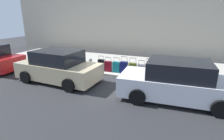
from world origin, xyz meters
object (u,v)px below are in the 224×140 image
suitcase_black_7 (101,65)px  suitcase_maroon_6 (108,66)px  suitcase_red_1 (149,70)px  bollard_post (82,63)px  suitcase_teal_5 (117,67)px  suitcase_navy_4 (124,68)px  parked_car_white_0 (177,82)px  suitcase_olive_3 (132,69)px  suitcase_silver_2 (141,70)px  parked_car_beige_1 (59,67)px  suitcase_black_0 (159,72)px  fire_hydrant (91,63)px

suitcase_black_7 → suitcase_maroon_6: bearing=-176.8°
suitcase_black_7 → suitcase_red_1: bearing=179.2°
bollard_post → suitcase_teal_5: bearing=-174.3°
suitcase_black_7 → bollard_post: 1.23m
suitcase_maroon_6 → bollard_post: bearing=5.2°
suitcase_navy_4 → parked_car_white_0: size_ratio=0.21×
suitcase_olive_3 → suitcase_black_7: suitcase_olive_3 is taller
suitcase_maroon_6 → suitcase_silver_2: bearing=-178.6°
suitcase_navy_4 → parked_car_beige_1: size_ratio=0.23×
suitcase_black_0 → parked_car_beige_1: size_ratio=0.20×
suitcase_teal_5 → suitcase_red_1: bearing=176.2°
suitcase_maroon_6 → parked_car_white_0: 4.42m
suitcase_black_7 → parked_car_white_0: (-4.33, 2.06, 0.28)m
suitcase_black_7 → parked_car_beige_1: parked_car_beige_1 is taller
suitcase_red_1 → suitcase_navy_4: size_ratio=1.02×
suitcase_maroon_6 → suitcase_black_7: size_ratio=0.95×
suitcase_black_0 → suitcase_navy_4: (1.94, 0.04, 0.05)m
suitcase_silver_2 → suitcase_olive_3: 0.48m
parked_car_beige_1 → suitcase_maroon_6: bearing=-132.3°
fire_hydrant → bollard_post: size_ratio=0.90×
suitcase_black_0 → suitcase_navy_4: 1.94m
suitcase_teal_5 → suitcase_maroon_6: (0.49, 0.06, 0.01)m
fire_hydrant → bollard_post: bearing=16.6°
suitcase_silver_2 → parked_car_beige_1: size_ratio=0.19×
suitcase_black_7 → bollard_post: size_ratio=1.15×
bollard_post → parked_car_white_0: bearing=160.8°
suitcase_teal_5 → suitcase_navy_4: bearing=167.2°
suitcase_red_1 → fire_hydrant: suitcase_red_1 is taller
suitcase_teal_5 → suitcase_maroon_6: 0.49m
suitcase_silver_2 → parked_car_white_0: bearing=132.5°
suitcase_black_0 → suitcase_black_7: size_ratio=0.97×
suitcase_maroon_6 → suitcase_black_0: bearing=179.9°
fire_hydrant → bollard_post: 0.52m
suitcase_navy_4 → suitcase_maroon_6: (0.98, -0.05, -0.04)m
fire_hydrant → parked_car_beige_1: size_ratio=0.16×
suitcase_black_0 → suitcase_silver_2: bearing=-3.1°
suitcase_olive_3 → bollard_post: suitcase_olive_3 is taller
suitcase_silver_2 → suitcase_navy_4: size_ratio=0.86×
bollard_post → parked_car_beige_1: (0.22, 1.93, 0.23)m
fire_hydrant → suitcase_navy_4: bearing=178.8°
suitcase_red_1 → suitcase_silver_2: size_ratio=1.19×
suitcase_teal_5 → bollard_post: bearing=5.7°
suitcase_navy_4 → suitcase_maroon_6: 0.98m
suitcase_teal_5 → parked_car_beige_1: 3.22m
suitcase_red_1 → suitcase_black_7: (2.86, -0.04, -0.02)m
suitcase_black_0 → parked_car_beige_1: parked_car_beige_1 is taller
suitcase_maroon_6 → suitcase_teal_5: bearing=-172.5°
suitcase_black_0 → suitcase_red_1: suitcase_red_1 is taller
suitcase_red_1 → parked_car_beige_1: (4.30, 2.02, 0.26)m
suitcase_silver_2 → parked_car_white_0: parked_car_white_0 is taller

